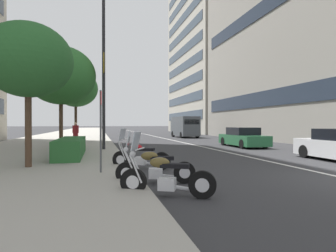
{
  "coord_description": "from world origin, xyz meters",
  "views": [
    {
      "loc": [
        -6.57,
        7.25,
        1.64
      ],
      "look_at": [
        16.91,
        1.52,
        1.46
      ],
      "focal_mm": 30.73,
      "sensor_mm": 36.0,
      "label": 1
    }
  ],
  "objects": [
    {
      "name": "car_following_behind",
      "position": [
        12.15,
        -2.85,
        0.64
      ],
      "size": [
        4.71,
        1.95,
        1.38
      ],
      "rotation": [
        0.0,
        0.0,
        -0.02
      ],
      "color": "#236038",
      "rests_on": "ground"
    },
    {
      "name": "delivery_van_ahead",
      "position": [
        26.7,
        -2.96,
        1.34
      ],
      "size": [
        5.12,
        2.29,
        2.49
      ],
      "rotation": [
        0.0,
        0.0,
        0.03
      ],
      "color": "#4C5156",
      "rests_on": "ground"
    },
    {
      "name": "street_tree_far_plaza",
      "position": [
        11.04,
        9.33,
        4.43
      ],
      "size": [
        3.95,
        3.95,
        5.97
      ],
      "color": "#473323",
      "rests_on": "sidewalk_right_plaza"
    },
    {
      "name": "sidewalk_right_plaza",
      "position": [
        30.0,
        10.74,
        0.07
      ],
      "size": [
        160.0,
        9.3,
        0.15
      ],
      "primitive_type": "cube",
      "color": "#A39E93",
      "rests_on": "ground"
    },
    {
      "name": "office_tower_far_left_down_avenue",
      "position": [
        44.56,
        -15.99,
        19.31
      ],
      "size": [
        22.9,
        15.9,
        38.63
      ],
      "color": "#B7B2A3",
      "rests_on": "ground"
    },
    {
      "name": "street_tree_near_plaza_corner",
      "position": [
        18.73,
        9.07,
        4.61
      ],
      "size": [
        3.65,
        3.65,
        6.03
      ],
      "color": "#473323",
      "rests_on": "sidewalk_right_plaza"
    },
    {
      "name": "clipped_hedge_bed",
      "position": [
        7.47,
        8.48,
        0.56
      ],
      "size": [
        5.12,
        1.1,
        0.82
      ],
      "primitive_type": "cube",
      "color": "#28602D",
      "rests_on": "sidewalk_right_plaza"
    },
    {
      "name": "motorcycle_second_in_row",
      "position": [
        3.79,
        5.78,
        0.44
      ],
      "size": [
        1.17,
        1.99,
        1.48
      ],
      "rotation": [
        0.0,
        0.0,
        1.07
      ],
      "color": "black",
      "rests_on": "ground"
    },
    {
      "name": "street_lamp_with_banners",
      "position": [
        10.71,
        6.62,
        5.63
      ],
      "size": [
        1.26,
        2.38,
        9.31
      ],
      "color": "#232326",
      "rests_on": "sidewalk_right_plaza"
    },
    {
      "name": "motorcycle_mid_row",
      "position": [
        -0.28,
        5.79,
        0.43
      ],
      "size": [
        1.09,
        2.03,
        1.47
      ],
      "rotation": [
        0.0,
        0.0,
        1.12
      ],
      "color": "black",
      "rests_on": "ground"
    },
    {
      "name": "motorcycle_far_end_row",
      "position": [
        1.18,
        5.76,
        0.43
      ],
      "size": [
        0.72,
        2.17,
        1.46
      ],
      "rotation": [
        0.0,
        0.0,
        1.36
      ],
      "color": "black",
      "rests_on": "ground"
    },
    {
      "name": "pedestrian_on_plaza",
      "position": [
        15.91,
        8.88,
        0.95
      ],
      "size": [
        0.33,
        0.44,
        1.6
      ],
      "rotation": [
        0.0,
        0.0,
        6.09
      ],
      "color": "maroon",
      "rests_on": "sidewalk_right_plaza"
    },
    {
      "name": "lane_centre_stripe",
      "position": [
        35.0,
        0.0,
        0.0
      ],
      "size": [
        110.0,
        0.16,
        0.01
      ],
      "primitive_type": "cube",
      "color": "silver",
      "rests_on": "ground"
    },
    {
      "name": "street_tree_by_lamp_post",
      "position": [
        4.23,
        9.6,
        3.83
      ],
      "size": [
        3.02,
        3.02,
        4.98
      ],
      "color": "#473323",
      "rests_on": "sidewalk_right_plaza"
    },
    {
      "name": "parking_sign_by_curb",
      "position": [
        2.48,
        7.17,
        1.67
      ],
      "size": [
        0.32,
        0.06,
        2.53
      ],
      "color": "#47494C",
      "rests_on": "sidewalk_right_plaza"
    }
  ]
}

